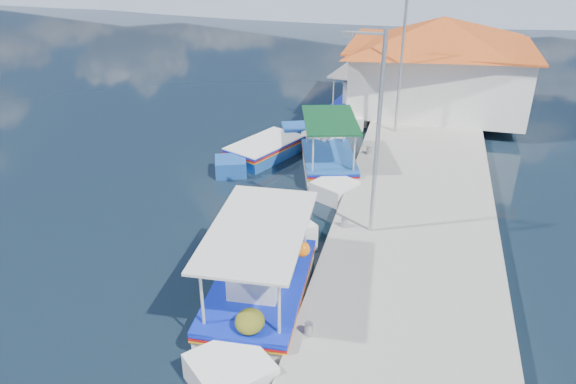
# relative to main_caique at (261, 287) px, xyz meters

# --- Properties ---
(ground) EXTENTS (160.00, 160.00, 0.00)m
(ground) POSITION_rel_main_caique_xyz_m (-2.22, 1.58, -0.50)
(ground) COLOR black
(ground) RESTS_ON ground
(quay) EXTENTS (5.00, 44.00, 0.50)m
(quay) POSITION_rel_main_caique_xyz_m (3.68, 7.58, -0.25)
(quay) COLOR gray
(quay) RESTS_ON ground
(bollards) EXTENTS (0.20, 17.20, 0.30)m
(bollards) POSITION_rel_main_caique_xyz_m (1.58, 6.83, 0.15)
(bollards) COLOR #A5A8AD
(bollards) RESTS_ON quay
(main_caique) EXTENTS (2.61, 7.81, 2.58)m
(main_caique) POSITION_rel_main_caique_xyz_m (0.00, 0.00, 0.00)
(main_caique) COLOR white
(main_caique) RESTS_ON ground
(caique_green_canopy) EXTENTS (3.11, 6.23, 2.43)m
(caique_green_canopy) POSITION_rel_main_caique_xyz_m (0.15, 8.67, -0.13)
(caique_green_canopy) COLOR white
(caique_green_canopy) RESTS_ON ground
(caique_blue_hull) EXTENTS (3.26, 5.43, 1.06)m
(caique_blue_hull) POSITION_rel_main_caique_xyz_m (-2.74, 9.40, -0.21)
(caique_blue_hull) COLOR #194999
(caique_blue_hull) RESTS_ON ground
(caique_far) EXTENTS (2.77, 7.13, 2.52)m
(caique_far) POSITION_rel_main_caique_xyz_m (0.23, 16.12, -0.03)
(caique_far) COLOR white
(caique_far) RESTS_ON ground
(harbor_building) EXTENTS (10.49, 10.49, 4.40)m
(harbor_building) POSITION_rel_main_caique_xyz_m (3.97, 16.58, 2.28)
(harbor_building) COLOR white
(harbor_building) RESTS_ON quay
(lamp_post_near) EXTENTS (1.21, 0.14, 6.00)m
(lamp_post_near) POSITION_rel_main_caique_xyz_m (2.28, 3.58, 3.36)
(lamp_post_near) COLOR #A5A8AD
(lamp_post_near) RESTS_ON quay
(lamp_post_far) EXTENTS (1.21, 0.14, 6.00)m
(lamp_post_far) POSITION_rel_main_caique_xyz_m (2.28, 12.58, 3.36)
(lamp_post_far) COLOR #A5A8AD
(lamp_post_far) RESTS_ON quay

